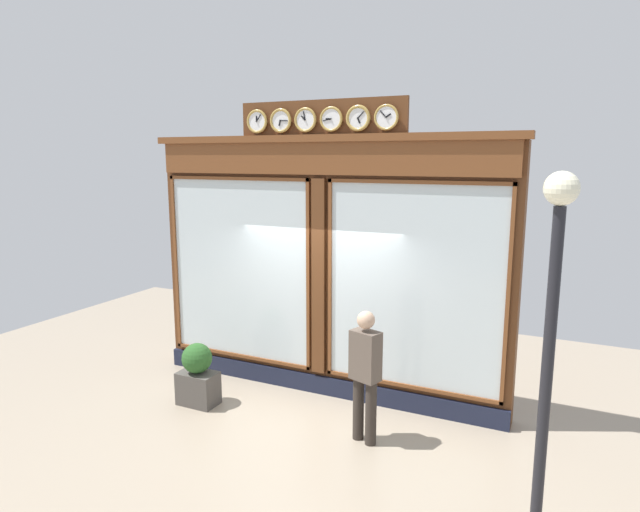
# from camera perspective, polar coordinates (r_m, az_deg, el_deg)

# --- Properties ---
(ground_plane) EXTENTS (14.00, 14.00, 0.00)m
(ground_plane) POSITION_cam_1_polar(r_m,az_deg,el_deg) (6.39, -11.73, -23.26)
(ground_plane) COLOR gray
(shop_facade) EXTENTS (5.59, 0.42, 4.29)m
(shop_facade) POSITION_cam_1_polar(r_m,az_deg,el_deg) (8.01, 0.39, -1.03)
(shop_facade) COLOR #5B3319
(shop_facade) RESTS_ON ground_plane
(pedestrian) EXTENTS (0.41, 0.32, 1.69)m
(pedestrian) POSITION_cam_1_polar(r_m,az_deg,el_deg) (6.84, 4.75, -11.91)
(pedestrian) COLOR #312A24
(pedestrian) RESTS_ON ground_plane
(street_lamp) EXTENTS (0.28, 0.28, 3.41)m
(street_lamp) POSITION_cam_1_polar(r_m,az_deg,el_deg) (4.91, 23.11, -5.24)
(street_lamp) COLOR black
(street_lamp) RESTS_ON ground_plane
(planter_box) EXTENTS (0.56, 0.36, 0.48)m
(planter_box) POSITION_cam_1_polar(r_m,az_deg,el_deg) (8.24, -12.63, -13.35)
(planter_box) COLOR #4C4742
(planter_box) RESTS_ON ground_plane
(planter_shrub) EXTENTS (0.43, 0.43, 0.43)m
(planter_shrub) POSITION_cam_1_polar(r_m,az_deg,el_deg) (8.07, -12.76, -10.39)
(planter_shrub) COLOR #285623
(planter_shrub) RESTS_ON planter_box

